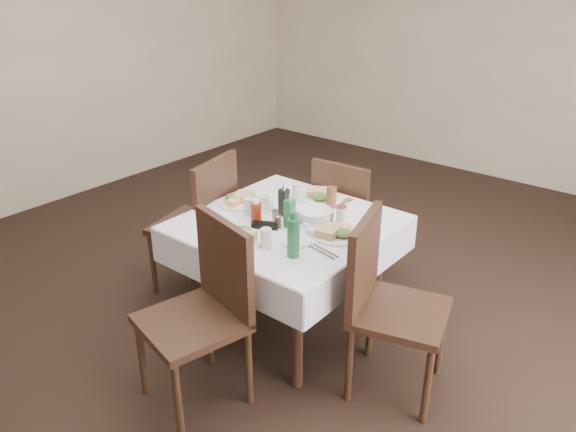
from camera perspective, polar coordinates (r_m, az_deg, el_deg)
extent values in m
plane|color=black|center=(4.02, -0.62, -9.07)|extent=(7.00, 7.00, 0.00)
cube|color=#BEAC95|center=(6.49, 20.28, 15.86)|extent=(6.00, 0.04, 2.80)
cube|color=#BEAC95|center=(5.81, -24.93, 14.24)|extent=(0.04, 7.00, 2.80)
cylinder|color=#302214|center=(3.64, -9.59, -6.67)|extent=(0.06, 0.06, 0.72)
cylinder|color=#302214|center=(4.17, -0.93, -2.04)|extent=(0.06, 0.06, 0.72)
cylinder|color=#302214|center=(3.15, 1.01, -11.85)|extent=(0.06, 0.06, 0.72)
cylinder|color=#302214|center=(3.74, 9.11, -5.70)|extent=(0.06, 0.06, 0.72)
cube|color=#302214|center=(3.47, -0.11, -0.93)|extent=(1.06, 1.06, 0.03)
cube|color=white|center=(3.46, -0.11, -0.62)|extent=(1.17, 1.17, 0.01)
cube|color=white|center=(3.93, 5.28, 0.75)|extent=(1.17, 0.01, 0.22)
cube|color=white|center=(3.13, -6.91, -5.98)|extent=(1.17, 0.01, 0.22)
cube|color=white|center=(3.21, 8.00, -5.20)|extent=(0.01, 1.17, 0.22)
cube|color=white|center=(3.86, -6.81, 0.24)|extent=(0.01, 1.17, 0.22)
cube|color=#302214|center=(4.24, 6.48, -0.23)|extent=(0.48, 0.48, 0.04)
cube|color=#302214|center=(3.98, 5.22, 1.94)|extent=(0.45, 0.07, 0.49)
cylinder|color=#302214|center=(4.42, 9.74, -2.66)|extent=(0.04, 0.04, 0.46)
cylinder|color=#302214|center=(4.11, 7.38, -4.70)|extent=(0.04, 0.04, 0.46)
cylinder|color=#302214|center=(4.58, 5.39, -1.41)|extent=(0.04, 0.04, 0.46)
cylinder|color=#302214|center=(4.28, 2.81, -3.29)|extent=(0.04, 0.04, 0.46)
cube|color=#302214|center=(3.03, -9.81, -10.67)|extent=(0.59, 0.59, 0.04)
cube|color=#302214|center=(2.97, -6.42, -5.05)|extent=(0.49, 0.15, 0.53)
cylinder|color=#302214|center=(3.27, -14.65, -13.67)|extent=(0.04, 0.04, 0.50)
cylinder|color=#302214|center=(3.40, -8.07, -11.25)|extent=(0.04, 0.04, 0.50)
cylinder|color=#302214|center=(2.96, -11.13, -17.90)|extent=(0.04, 0.04, 0.50)
cylinder|color=#302214|center=(3.12, -4.02, -14.95)|extent=(0.04, 0.04, 0.50)
cube|color=#302214|center=(3.12, 11.35, -9.66)|extent=(0.60, 0.60, 0.04)
cube|color=#302214|center=(3.03, 7.70, -4.69)|extent=(0.17, 0.48, 0.53)
cylinder|color=#302214|center=(3.08, 13.97, -16.28)|extent=(0.04, 0.04, 0.50)
cylinder|color=#302214|center=(3.15, 6.24, -14.64)|extent=(0.04, 0.04, 0.50)
cylinder|color=#302214|center=(3.41, 15.30, -11.90)|extent=(0.04, 0.04, 0.50)
cylinder|color=#302214|center=(3.47, 8.39, -10.54)|extent=(0.04, 0.04, 0.50)
cube|color=#302214|center=(4.06, -9.73, -1.00)|extent=(0.58, 0.58, 0.04)
cube|color=#302214|center=(3.83, -7.31, 1.93)|extent=(0.15, 0.49, 0.53)
cylinder|color=#302214|center=(4.43, -10.14, -2.32)|extent=(0.04, 0.04, 0.50)
cylinder|color=#302214|center=(4.22, -5.50, -3.52)|extent=(0.04, 0.04, 0.50)
cylinder|color=#302214|center=(4.15, -13.55, -4.66)|extent=(0.04, 0.04, 0.50)
cylinder|color=#302214|center=(3.91, -8.75, -6.10)|extent=(0.04, 0.04, 0.50)
cylinder|color=white|center=(3.77, 3.52, 1.79)|extent=(0.28, 0.28, 0.01)
cube|color=#B47B49|center=(3.79, 3.07, 2.44)|extent=(0.18, 0.18, 0.05)
cube|color=#EEA54E|center=(3.74, 4.26, 2.01)|extent=(0.11, 0.09, 0.04)
ellipsoid|color=#32651C|center=(3.72, 3.25, 1.97)|extent=(0.10, 0.09, 0.05)
cylinder|color=white|center=(3.23, -5.16, -2.39)|extent=(0.31, 0.31, 0.02)
cube|color=#B47B49|center=(3.17, -4.84, -2.23)|extent=(0.20, 0.18, 0.05)
cube|color=#EEA54E|center=(3.25, -5.93, -1.67)|extent=(0.11, 0.08, 0.04)
ellipsoid|color=#32651C|center=(3.25, -4.58, -1.54)|extent=(0.11, 0.10, 0.05)
cylinder|color=white|center=(3.28, 4.95, -1.92)|extent=(0.29, 0.29, 0.01)
cube|color=#B47B49|center=(3.25, 4.18, -1.52)|extent=(0.14, 0.16, 0.05)
cube|color=#EEA54E|center=(3.30, 5.62, -1.25)|extent=(0.09, 0.11, 0.04)
ellipsoid|color=#32651C|center=(3.24, 5.56, -1.71)|extent=(0.11, 0.10, 0.05)
cylinder|color=white|center=(3.72, -5.04, 1.36)|extent=(0.27, 0.27, 0.01)
cube|color=#B47B49|center=(3.72, -4.46, 1.95)|extent=(0.17, 0.18, 0.05)
cube|color=#EEA54E|center=(3.67, -5.49, 1.44)|extent=(0.09, 0.10, 0.04)
ellipsoid|color=#32651C|center=(3.73, -5.65, 1.92)|extent=(0.10, 0.09, 0.05)
cylinder|color=white|center=(3.76, 0.64, 1.76)|extent=(0.16, 0.16, 0.01)
cylinder|color=white|center=(3.20, 0.82, -2.59)|extent=(0.18, 0.18, 0.01)
cylinder|color=silver|center=(3.71, 0.94, 2.40)|extent=(0.07, 0.07, 0.13)
cylinder|color=silver|center=(3.12, -2.24, -2.29)|extent=(0.06, 0.06, 0.12)
cylinder|color=silver|center=(3.39, 5.47, -0.06)|extent=(0.06, 0.06, 0.12)
cylinder|color=silver|center=(3.53, -4.03, 0.94)|extent=(0.06, 0.06, 0.11)
cylinder|color=brown|center=(3.63, 4.43, 1.91)|extent=(0.07, 0.07, 0.14)
cylinder|color=brown|center=(3.39, 5.44, 0.06)|extent=(0.06, 0.06, 0.13)
cylinder|color=silver|center=(3.45, 2.70, -0.23)|extent=(0.24, 0.24, 0.04)
cylinder|color=white|center=(3.43, 2.72, 0.28)|extent=(0.22, 0.22, 0.05)
cube|color=black|center=(3.50, -0.41, 1.39)|extent=(0.05, 0.05, 0.17)
cone|color=silver|center=(3.46, -0.42, 3.08)|extent=(0.03, 0.03, 0.05)
cube|color=#206A3C|center=(3.35, 0.16, 0.25)|extent=(0.05, 0.05, 0.17)
cone|color=silver|center=(3.30, 0.16, 2.00)|extent=(0.03, 0.03, 0.05)
cylinder|color=maroon|center=(3.43, -3.26, 0.37)|extent=(0.07, 0.07, 0.12)
cylinder|color=white|center=(3.40, -3.29, 1.50)|extent=(0.05, 0.05, 0.02)
cylinder|color=white|center=(3.43, -1.32, -0.12)|extent=(0.04, 0.04, 0.07)
cylinder|color=silver|center=(3.41, -1.33, 0.51)|extent=(0.04, 0.04, 0.01)
cylinder|color=#3B2817|center=(3.36, -1.03, -0.61)|extent=(0.04, 0.04, 0.07)
cylinder|color=silver|center=(3.34, -1.04, 0.04)|extent=(0.04, 0.04, 0.01)
cylinder|color=white|center=(3.62, -2.53, 0.75)|extent=(0.13, 0.13, 0.01)
cylinder|color=white|center=(3.60, -2.55, 1.45)|extent=(0.08, 0.08, 0.09)
cylinder|color=black|center=(3.59, -2.56, 1.89)|extent=(0.07, 0.07, 0.01)
torus|color=white|center=(3.57, -1.88, 1.29)|extent=(0.06, 0.02, 0.06)
cube|color=black|center=(3.37, -2.34, -0.95)|extent=(0.17, 0.12, 0.03)
cylinder|color=#206A3C|center=(3.01, 0.55, -2.24)|extent=(0.07, 0.07, 0.22)
cylinder|color=#206A3C|center=(2.95, 0.56, 0.03)|extent=(0.03, 0.03, 0.04)
cube|color=white|center=(3.27, 2.67, -1.71)|extent=(0.09, 0.07, 0.04)
cube|color=pink|center=(3.26, 2.67, -1.59)|extent=(0.07, 0.05, 0.02)
cube|color=silver|center=(3.73, 5.33, 1.43)|extent=(0.06, 0.19, 0.01)
cube|color=silver|center=(3.71, 5.65, 1.28)|extent=(0.06, 0.19, 0.01)
cube|color=silver|center=(3.28, -7.36, -2.12)|extent=(0.03, 0.20, 0.01)
cube|color=silver|center=(3.30, -7.71, -1.96)|extent=(0.03, 0.20, 0.01)
cube|color=silver|center=(3.09, 3.39, -3.76)|extent=(0.20, 0.06, 0.01)
cube|color=silver|center=(3.10, 3.83, -3.58)|extent=(0.20, 0.06, 0.01)
cube|color=silver|center=(3.82, -3.33, 2.06)|extent=(0.18, 0.06, 0.01)
cube|color=silver|center=(3.80, -3.51, 1.91)|extent=(0.18, 0.06, 0.01)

